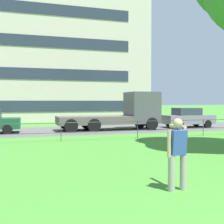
{
  "coord_description": "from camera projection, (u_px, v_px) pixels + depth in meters",
  "views": [
    {
      "loc": [
        -4.2,
        -1.54,
        2.05
      ],
      "look_at": [
        -0.84,
        9.16,
        1.66
      ],
      "focal_mm": 47.88,
      "sensor_mm": 36.0,
      "label": 1
    }
  ],
  "objects": [
    {
      "name": "street_strip",
      "position": [
        80.0,
        130.0,
        21.48
      ],
      "size": [
        80.0,
        6.84,
        0.01
      ],
      "primitive_type": "cube",
      "color": "#565454",
      "rests_on": "ground"
    },
    {
      "name": "person_thrower",
      "position": [
        177.0,
        152.0,
        6.86
      ],
      "size": [
        0.51,
        0.78,
        1.67
      ],
      "color": "gray",
      "rests_on": "ground"
    },
    {
      "name": "car_grey_right",
      "position": [
        188.0,
        118.0,
        23.63
      ],
      "size": [
        4.01,
        1.82,
        1.54
      ],
      "color": "slate",
      "rests_on": "ground"
    },
    {
      "name": "flatbed_truck_left",
      "position": [
        123.0,
        113.0,
        21.75
      ],
      "size": [
        7.31,
        2.43,
        2.75
      ],
      "color": "#4C4C51",
      "rests_on": "ground"
    },
    {
      "name": "park_fence",
      "position": [
        101.0,
        127.0,
        15.94
      ],
      "size": [
        29.71,
        0.04,
        1.0
      ],
      "color": "#333833",
      "rests_on": "ground"
    }
  ]
}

